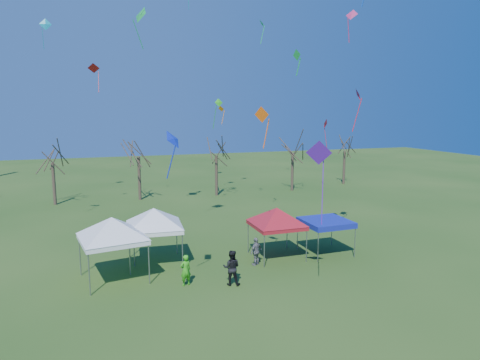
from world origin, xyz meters
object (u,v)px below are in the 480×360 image
object	(u,v)px
tree_1	(51,148)
tree_2	(138,141)
tree_4	(293,140)
tent_white_mid	(154,212)
tent_red	(277,211)
tent_white_west	(112,222)
person_dark	(232,268)
tent_blue	(326,223)
tree_5	(345,140)
person_grey	(256,251)
tree_3	(216,141)
person_green	(186,270)

from	to	relation	value
tree_1	tree_2	bearing A→B (deg)	-1.85
tree_4	tent_white_mid	world-z (taller)	tree_4
tree_2	tent_red	size ratio (longest dim) A/B	1.89
tree_4	tent_white_west	xyz separation A→B (m)	(-21.34, -21.50, -2.69)
tent_white_mid	person_dark	bearing A→B (deg)	-53.21
tree_4	tent_blue	size ratio (longest dim) A/B	2.63
tree_1	tent_white_west	distance (m)	22.79
tree_1	tent_white_mid	xyz separation A→B (m)	(7.32, -20.28, -2.50)
tree_5	tent_red	xyz separation A→B (m)	(-19.57, -23.09, -2.65)
person_dark	person_grey	bearing A→B (deg)	-110.51
tent_blue	person_grey	xyz separation A→B (m)	(-5.15, -0.58, -1.23)
tree_5	tent_red	bearing A→B (deg)	-130.29
tree_5	person_dark	world-z (taller)	tree_5
tent_white_west	tent_blue	size ratio (longest dim) A/B	1.56
tree_2	tree_4	world-z (taller)	tree_2
tree_4	tent_blue	world-z (taller)	tree_4
tent_red	person_dark	bearing A→B (deg)	-141.15
tree_1	tree_3	bearing A→B (deg)	-2.06
tent_red	person_dark	distance (m)	5.65
tree_3	person_dark	xyz separation A→B (m)	(-5.97, -24.37, -5.10)
tent_white_west	person_grey	distance (m)	8.76
tree_3	tree_5	xyz separation A→B (m)	(17.69, 2.02, -0.35)
tree_1	tent_white_west	xyz separation A→B (m)	(4.78, -22.15, -2.42)
tree_1	tree_2	size ratio (longest dim) A/B	0.92
tent_red	person_green	distance (m)	7.31
tree_2	tent_blue	bearing A→B (deg)	-65.47
tent_white_mid	tent_red	distance (m)	7.73
tent_white_mid	tent_white_west	bearing A→B (deg)	-143.65
tree_5	tent_red	distance (m)	30.39
tree_5	tent_white_mid	xyz separation A→B (m)	(-27.17, -21.70, -2.44)
tree_3	tree_4	xyz separation A→B (m)	(9.32, -0.04, -0.02)
tree_4	tree_2	bearing A→B (deg)	178.78
person_dark	tent_blue	bearing A→B (deg)	-134.49
tree_4	tent_red	bearing A→B (deg)	-118.06
tent_red	person_dark	size ratio (longest dim) A/B	2.21
person_grey	tree_3	bearing A→B (deg)	-130.75
tree_2	tree_5	xyz separation A→B (m)	(26.09, 1.69, -0.56)
tree_1	tree_3	distance (m)	16.81
tree_2	tent_blue	size ratio (longest dim) A/B	2.73
tree_3	tent_white_mid	bearing A→B (deg)	-115.73
tent_white_west	tent_white_mid	size ratio (longest dim) A/B	1.01
tent_blue	person_green	world-z (taller)	tent_blue
tree_1	tree_4	distance (m)	26.13
tree_1	tree_2	distance (m)	8.42
tree_4	tent_red	xyz separation A→B (m)	(-11.21, -21.03, -2.98)
tree_1	person_grey	distance (m)	26.59
tree_1	person_dark	xyz separation A→B (m)	(10.82, -24.97, -4.82)
tree_4	tent_red	distance (m)	24.02
tree_1	tree_4	world-z (taller)	tree_4
tree_1	tent_white_mid	bearing A→B (deg)	-70.16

